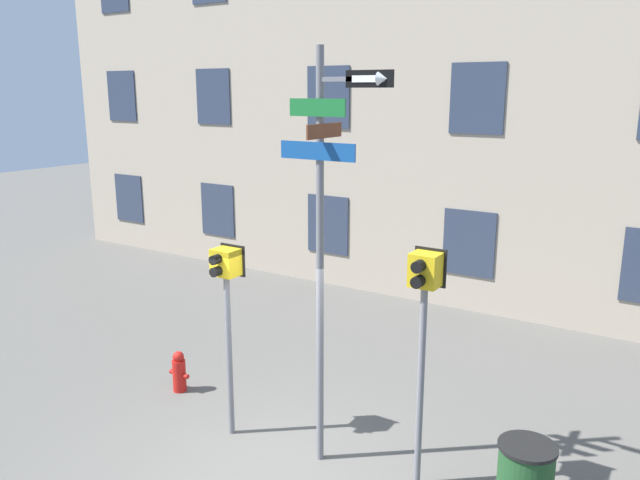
{
  "coord_description": "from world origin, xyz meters",
  "views": [
    {
      "loc": [
        4.13,
        -5.11,
        4.53
      ],
      "look_at": [
        0.35,
        0.81,
        2.84
      ],
      "focal_mm": 35.0,
      "sensor_mm": 36.0,
      "label": 1
    }
  ],
  "objects_px": {
    "fire_hydrant": "(179,372)",
    "pedestrian_signal_left": "(227,290)",
    "street_sign_pole": "(324,229)",
    "pedestrian_signal_right": "(424,306)"
  },
  "relations": [
    {
      "from": "street_sign_pole",
      "to": "fire_hydrant",
      "type": "height_order",
      "value": "street_sign_pole"
    },
    {
      "from": "fire_hydrant",
      "to": "pedestrian_signal_left",
      "type": "bearing_deg",
      "value": -19.07
    },
    {
      "from": "fire_hydrant",
      "to": "pedestrian_signal_right",
      "type": "bearing_deg",
      "value": -2.93
    },
    {
      "from": "pedestrian_signal_left",
      "to": "pedestrian_signal_right",
      "type": "bearing_deg",
      "value": 6.68
    },
    {
      "from": "street_sign_pole",
      "to": "pedestrian_signal_left",
      "type": "height_order",
      "value": "street_sign_pole"
    },
    {
      "from": "pedestrian_signal_right",
      "to": "street_sign_pole",
      "type": "bearing_deg",
      "value": -171.86
    },
    {
      "from": "street_sign_pole",
      "to": "fire_hydrant",
      "type": "relative_size",
      "value": 7.73
    },
    {
      "from": "fire_hydrant",
      "to": "street_sign_pole",
      "type": "bearing_deg",
      "value": -7.48
    },
    {
      "from": "pedestrian_signal_left",
      "to": "fire_hydrant",
      "type": "relative_size",
      "value": 4.02
    },
    {
      "from": "pedestrian_signal_right",
      "to": "fire_hydrant",
      "type": "bearing_deg",
      "value": 177.07
    }
  ]
}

